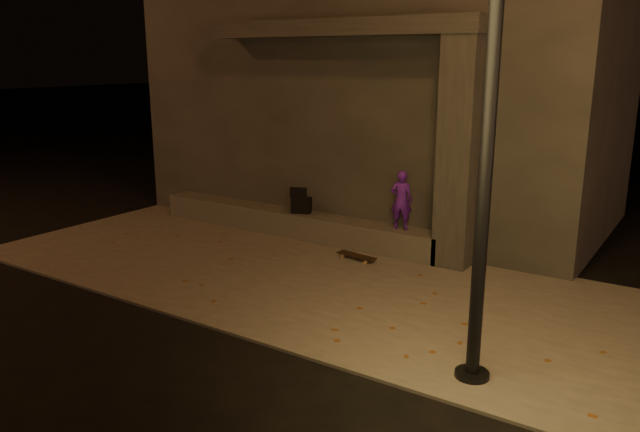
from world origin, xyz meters
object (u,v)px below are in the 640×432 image
Objects in this scene: skateboarder at (401,200)px; backpack at (301,204)px; skateboard at (356,256)px; column at (459,154)px.

skateboarder is 2.07m from backpack.
skateboard is at bearing -43.83° from backpack.
skateboard is at bearing 42.65° from skateboarder.
backpack is (-3.00, 0.00, -1.18)m from column.
backpack is at bearing -11.31° from skateboarder.
column reaches higher than skateboard.
column is 4.87× the size of skateboard.
skateboard is at bearing -155.58° from column.
column reaches higher than backpack.
skateboarder is 1.36× the size of skateboard.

